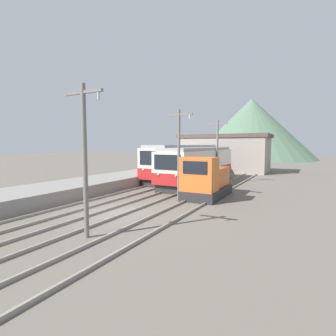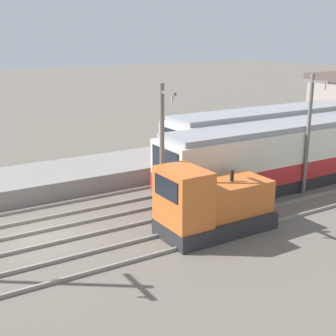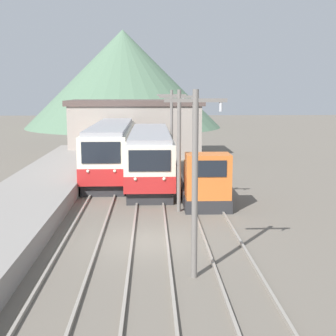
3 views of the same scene
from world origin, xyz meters
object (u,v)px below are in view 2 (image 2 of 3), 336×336
(commuter_train_center, at_px, (271,159))
(catenary_mast_far, at_px, (308,130))
(shunting_locomotive, at_px, (211,206))
(catenary_mast_mid, at_px, (162,151))
(commuter_train_left, at_px, (274,142))

(commuter_train_center, relative_size, catenary_mast_far, 2.15)
(shunting_locomotive, bearing_deg, catenary_mast_mid, -135.02)
(shunting_locomotive, distance_m, catenary_mast_far, 7.67)
(catenary_mast_far, bearing_deg, commuter_train_left, 156.46)
(commuter_train_left, relative_size, shunting_locomotive, 3.00)
(catenary_mast_mid, relative_size, catenary_mast_far, 1.00)
(shunting_locomotive, bearing_deg, commuter_train_left, 122.60)
(commuter_train_left, relative_size, catenary_mast_mid, 2.39)
(commuter_train_center, bearing_deg, shunting_locomotive, -64.23)
(catenary_mast_mid, bearing_deg, catenary_mast_far, 90.00)
(commuter_train_center, xyz_separation_m, shunting_locomotive, (3.00, -6.21, -0.45))
(commuter_train_left, height_order, catenary_mast_mid, catenary_mast_mid)
(commuter_train_left, bearing_deg, shunting_locomotive, -57.40)
(commuter_train_left, bearing_deg, commuter_train_center, -45.54)
(catenary_mast_far, bearing_deg, commuter_train_center, -147.09)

